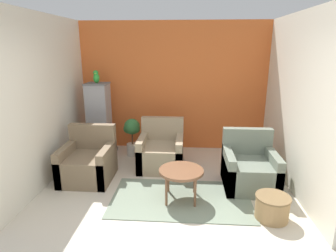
% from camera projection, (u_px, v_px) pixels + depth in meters
% --- Properties ---
extents(ground_plane, '(20.00, 20.00, 0.00)m').
position_uv_depth(ground_plane, '(158.00, 241.00, 3.26)').
color(ground_plane, beige).
rests_on(ground_plane, ground).
extents(wall_back_accent, '(4.02, 0.06, 2.69)m').
position_uv_depth(wall_back_accent, '(173.00, 87.00, 5.97)').
color(wall_back_accent, orange).
rests_on(wall_back_accent, ground_plane).
extents(wall_left, '(0.06, 3.17, 2.69)m').
position_uv_depth(wall_left, '(47.00, 100.00, 4.55)').
color(wall_left, silver).
rests_on(wall_left, ground_plane).
extents(wall_right, '(0.06, 3.17, 2.69)m').
position_uv_depth(wall_right, '(297.00, 103.00, 4.28)').
color(wall_right, silver).
rests_on(wall_right, ground_plane).
extents(area_rug, '(2.04, 1.17, 0.01)m').
position_uv_depth(area_rug, '(181.00, 199.00, 4.16)').
color(area_rug, gray).
rests_on(area_rug, ground_plane).
extents(coffee_table, '(0.65, 0.65, 0.47)m').
position_uv_depth(coffee_table, '(181.00, 173.00, 4.04)').
color(coffee_table, brown).
rests_on(coffee_table, ground_plane).
extents(armchair_left, '(0.80, 0.84, 0.88)m').
position_uv_depth(armchair_left, '(88.00, 163.00, 4.73)').
color(armchair_left, '#7A664C').
rests_on(armchair_left, ground_plane).
extents(armchair_right, '(0.80, 0.84, 0.88)m').
position_uv_depth(armchair_right, '(249.00, 169.00, 4.48)').
color(armchair_right, slate).
rests_on(armchair_right, ground_plane).
extents(armchair_middle, '(0.80, 0.84, 0.88)m').
position_uv_depth(armchair_middle, '(161.00, 152.00, 5.21)').
color(armchair_middle, '#9E896B').
rests_on(armchair_middle, ground_plane).
extents(birdcage, '(0.57, 0.57, 1.49)m').
position_uv_depth(birdcage, '(99.00, 121.00, 5.71)').
color(birdcage, slate).
rests_on(birdcage, ground_plane).
extents(parrot, '(0.12, 0.21, 0.26)m').
position_uv_depth(parrot, '(96.00, 77.00, 5.47)').
color(parrot, green).
rests_on(parrot, birdcage).
extents(potted_plant, '(0.35, 0.32, 0.77)m').
position_uv_depth(potted_plant, '(132.00, 133.00, 5.71)').
color(potted_plant, beige).
rests_on(potted_plant, ground_plane).
extents(wicker_basket, '(0.45, 0.45, 0.32)m').
position_uv_depth(wicker_basket, '(272.00, 207.00, 3.64)').
color(wicker_basket, '#A37F51').
rests_on(wicker_basket, ground_plane).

